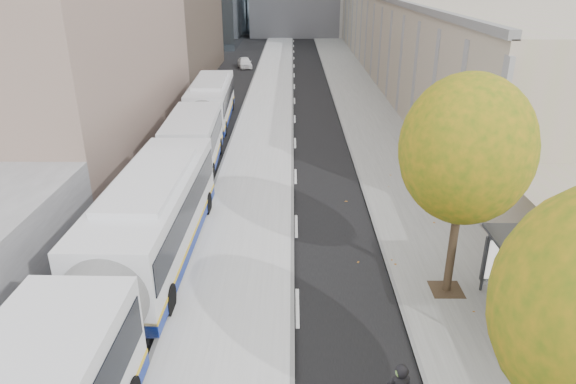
{
  "coord_description": "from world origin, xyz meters",
  "views": [
    {
      "loc": [
        -1.85,
        -2.26,
        10.37
      ],
      "look_at": [
        -2.0,
        16.03,
        2.5
      ],
      "focal_mm": 32.0,
      "sensor_mm": 36.0,
      "label": 1
    }
  ],
  "objects_px": {
    "bus_near": "(118,278)",
    "distant_car": "(245,63)",
    "bus_far": "(205,115)",
    "bus_shelter": "(543,269)"
  },
  "relations": [
    {
      "from": "bus_near",
      "to": "distant_car",
      "type": "xyz_separation_m",
      "value": [
        -0.23,
        47.65,
        -1.15
      ]
    },
    {
      "from": "bus_near",
      "to": "bus_far",
      "type": "relative_size",
      "value": 1.08
    },
    {
      "from": "bus_far",
      "to": "distant_car",
      "type": "height_order",
      "value": "bus_far"
    },
    {
      "from": "bus_shelter",
      "to": "distant_car",
      "type": "distance_m",
      "value": 49.5
    },
    {
      "from": "distant_car",
      "to": "bus_near",
      "type": "bearing_deg",
      "value": -100.62
    },
    {
      "from": "bus_shelter",
      "to": "bus_near",
      "type": "bearing_deg",
      "value": 179.7
    },
    {
      "from": "bus_shelter",
      "to": "bus_near",
      "type": "distance_m",
      "value": 12.86
    },
    {
      "from": "bus_far",
      "to": "bus_shelter",
      "type": "bearing_deg",
      "value": -58.54
    },
    {
      "from": "bus_shelter",
      "to": "distant_car",
      "type": "height_order",
      "value": "bus_shelter"
    },
    {
      "from": "bus_far",
      "to": "distant_car",
      "type": "xyz_separation_m",
      "value": [
        0.24,
        27.69,
        -1.02
      ]
    }
  ]
}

